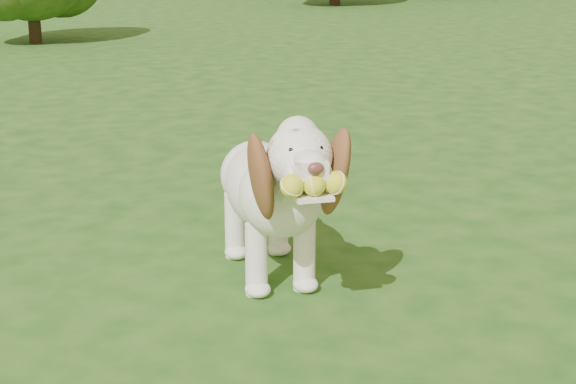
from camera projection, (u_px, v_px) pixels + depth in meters
name	position (u px, v px, depth m)	size (l,w,h in m)	color
ground	(255.00, 319.00, 2.97)	(80.00, 80.00, 0.00)	#174413
dog	(273.00, 186.00, 3.19)	(0.51, 1.06, 0.69)	white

